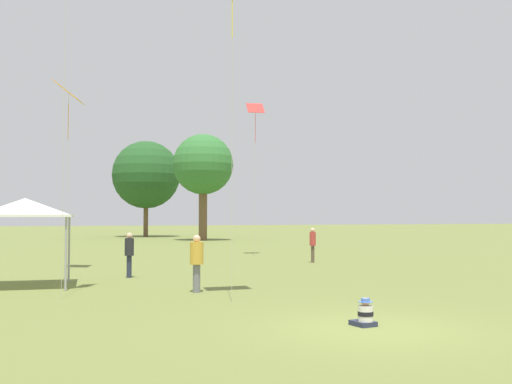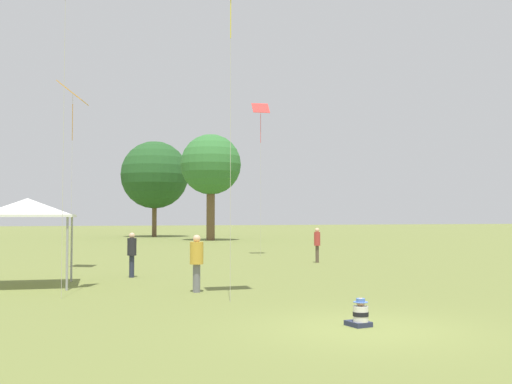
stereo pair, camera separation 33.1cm
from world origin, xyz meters
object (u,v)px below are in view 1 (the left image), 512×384
(person_standing_0, at_px, (129,251))
(person_standing_1, at_px, (313,241))
(person_standing_2, at_px, (197,258))
(canopy_tent, at_px, (25,208))
(kite_0, at_px, (255,112))
(distant_tree_2, at_px, (203,165))
(kite_3, at_px, (69,95))
(distant_tree_1, at_px, (146,175))
(seated_toddler, at_px, (365,315))

(person_standing_0, distance_m, person_standing_1, 10.39)
(person_standing_2, height_order, canopy_tent, canopy_tent)
(kite_0, distance_m, distant_tree_2, 23.19)
(person_standing_2, height_order, kite_0, kite_0)
(kite_3, bearing_deg, canopy_tent, -134.21)
(person_standing_1, distance_m, kite_0, 9.29)
(person_standing_0, xyz_separation_m, distant_tree_1, (9.21, 45.32, 6.02))
(person_standing_1, relative_size, canopy_tent, 0.53)
(seated_toddler, relative_size, person_standing_2, 0.34)
(person_standing_2, distance_m, distant_tree_1, 51.36)
(person_standing_2, relative_size, canopy_tent, 0.53)
(person_standing_0, relative_size, canopy_tent, 0.52)
(kite_0, bearing_deg, seated_toddler, -49.70)
(kite_3, relative_size, distant_tree_2, 0.77)
(person_standing_0, height_order, kite_3, kite_3)
(canopy_tent, relative_size, distant_tree_1, 0.29)
(seated_toddler, xyz_separation_m, person_standing_1, (6.68, 15.65, 0.79))
(kite_3, distance_m, distant_tree_1, 43.05)
(person_standing_1, height_order, person_standing_2, person_standing_1)
(canopy_tent, distance_m, distant_tree_1, 49.06)
(seated_toddler, xyz_separation_m, distant_tree_1, (6.36, 56.85, 6.77))
(person_standing_1, height_order, kite_3, kite_3)
(kite_0, xyz_separation_m, distant_tree_1, (0.45, 35.42, -1.25))
(canopy_tent, bearing_deg, kite_0, 43.56)
(person_standing_1, distance_m, distant_tree_2, 29.46)
(canopy_tent, bearing_deg, person_standing_2, -34.29)
(seated_toddler, distance_m, person_standing_1, 17.04)
(distant_tree_2, bearing_deg, kite_0, -98.71)
(person_standing_2, distance_m, distant_tree_2, 39.94)
(kite_3, distance_m, distant_tree_2, 32.36)
(person_standing_0, distance_m, distant_tree_1, 46.64)
(kite_3, bearing_deg, person_standing_0, -90.45)
(distant_tree_2, bearing_deg, person_standing_0, -110.51)
(kite_3, xyz_separation_m, distant_tree_1, (11.16, 41.57, -0.28))
(seated_toddler, xyz_separation_m, kite_3, (-4.81, 15.27, 7.05))
(person_standing_0, xyz_separation_m, distant_tree_2, (12.27, 32.81, 6.20))
(person_standing_2, bearing_deg, person_standing_0, -0.68)
(person_standing_0, bearing_deg, person_standing_1, 44.84)
(person_standing_2, relative_size, distant_tree_1, 0.16)
(seated_toddler, height_order, distant_tree_1, distant_tree_1)
(person_standing_1, bearing_deg, canopy_tent, -158.21)
(person_standing_0, xyz_separation_m, kite_3, (-1.95, 3.74, 6.30))
(distant_tree_1, bearing_deg, distant_tree_2, -76.25)
(kite_0, bearing_deg, person_standing_1, -26.74)
(kite_3, height_order, distant_tree_1, distant_tree_1)
(person_standing_2, xyz_separation_m, distant_tree_2, (11.14, 37.85, 6.19))
(person_standing_2, bearing_deg, kite_3, 5.96)
(person_standing_1, xyz_separation_m, person_standing_2, (-8.39, -9.17, -0.03))
(person_standing_1, distance_m, canopy_tent, 14.47)
(person_standing_0, distance_m, distant_tree_2, 35.57)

